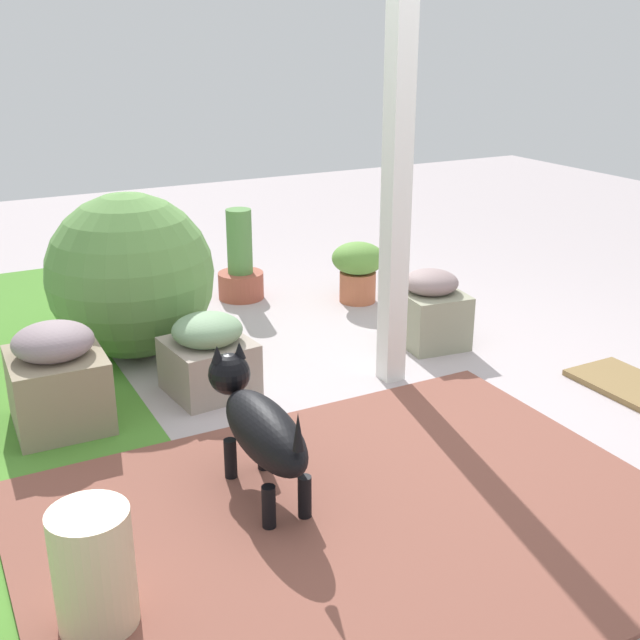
{
  "coord_description": "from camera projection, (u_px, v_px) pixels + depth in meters",
  "views": [
    {
      "loc": [
        -2.9,
        1.86,
        1.72
      ],
      "look_at": [
        0.36,
        0.14,
        0.36
      ],
      "focal_mm": 44.28,
      "sensor_mm": 36.0,
      "label": 1
    }
  ],
  "objects": [
    {
      "name": "ground_plane",
      "position": [
        380.0,
        407.0,
        3.82
      ],
      "size": [
        12.0,
        12.0,
        0.0
      ],
      "primitive_type": "plane",
      "color": "#B1A4A7"
    },
    {
      "name": "doormat",
      "position": [
        634.0,
        387.0,
        4.0
      ],
      "size": [
        0.62,
        0.37,
        0.03
      ],
      "primitive_type": "cube",
      "rotation": [
        0.0,
        0.0,
        0.01
      ],
      "color": "olive",
      "rests_on": "ground"
    },
    {
      "name": "round_shrub",
      "position": [
        131.0,
        276.0,
        4.3
      ],
      "size": [
        0.91,
        0.91,
        0.91
      ],
      "primitive_type": "sphere",
      "color": "#5B8A45",
      "rests_on": "ground"
    },
    {
      "name": "stone_planter_mid",
      "position": [
        209.0,
        355.0,
        3.92
      ],
      "size": [
        0.43,
        0.43,
        0.41
      ],
      "color": "gray",
      "rests_on": "ground"
    },
    {
      "name": "stone_planter_far",
      "position": [
        58.0,
        378.0,
        3.57
      ],
      "size": [
        0.46,
        0.42,
        0.49
      ],
      "color": "gray",
      "rests_on": "ground"
    },
    {
      "name": "dog",
      "position": [
        259.0,
        424.0,
        3.01
      ],
      "size": [
        0.76,
        0.21,
        0.52
      ],
      "color": "black",
      "rests_on": "ground"
    },
    {
      "name": "brick_path",
      "position": [
        359.0,
        522.0,
        2.92
      ],
      "size": [
        1.8,
        2.4,
        0.02
      ],
      "primitive_type": "cube",
      "color": "brown",
      "rests_on": "ground"
    },
    {
      "name": "ceramic_urn",
      "position": [
        94.0,
        571.0,
        2.35
      ],
      "size": [
        0.24,
        0.24,
        0.41
      ],
      "primitive_type": "cylinder",
      "color": "beige",
      "rests_on": "ground"
    },
    {
      "name": "stone_planter_nearest",
      "position": [
        430.0,
        309.0,
        4.54
      ],
      "size": [
        0.46,
        0.39,
        0.44
      ],
      "color": "gray",
      "rests_on": "ground"
    },
    {
      "name": "porch_pillar",
      "position": [
        397.0,
        188.0,
        3.79
      ],
      "size": [
        0.11,
        0.11,
        2.0
      ],
      "primitive_type": "cube",
      "color": "white",
      "rests_on": "ground"
    },
    {
      "name": "terracotta_pot_tall",
      "position": [
        240.0,
        267.0,
        5.3
      ],
      "size": [
        0.31,
        0.31,
        0.61
      ],
      "color": "#A14C3A",
      "rests_on": "ground"
    },
    {
      "name": "terracotta_pot_broad",
      "position": [
        358.0,
        267.0,
        5.22
      ],
      "size": [
        0.35,
        0.35,
        0.4
      ],
      "color": "#B56041",
      "rests_on": "ground"
    }
  ]
}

